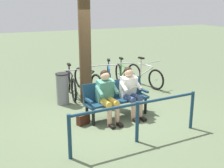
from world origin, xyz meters
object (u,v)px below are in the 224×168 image
at_px(person_reading, 130,90).
at_px(handbag, 83,119).
at_px(bicycle_purple, 145,75).
at_px(bicycle_red, 109,78).
at_px(tree_trunk, 85,41).
at_px(bicycle_green, 123,76).
at_px(bench, 115,96).
at_px(litter_bin, 62,89).
at_px(bicycle_silver, 88,80).
at_px(person_companion, 107,94).
at_px(bicycle_black, 71,84).

relative_size(person_reading, handbag, 4.00).
bearing_deg(bicycle_purple, bicycle_red, -110.61).
distance_m(tree_trunk, bicycle_green, 2.22).
bearing_deg(bicycle_red, person_reading, 11.12).
xyz_separation_m(bench, bicycle_green, (-1.22, -2.11, -0.15)).
height_order(handbag, bicycle_red, bicycle_red).
distance_m(bench, litter_bin, 1.65).
distance_m(bench, tree_trunk, 1.75).
bearing_deg(bicycle_red, handbag, -14.80).
relative_size(tree_trunk, bicycle_silver, 2.05).
xyz_separation_m(bench, person_companion, (0.30, 0.19, 0.16)).
bearing_deg(bicycle_black, bicycle_silver, 114.97).
bearing_deg(handbag, bicycle_purple, -143.62).
xyz_separation_m(bicycle_green, bicycle_silver, (1.18, 0.00, 0.00)).
distance_m(person_reading, person_companion, 0.64).
relative_size(person_companion, litter_bin, 1.40).
distance_m(person_companion, litter_bin, 1.68).
height_order(person_companion, bicycle_silver, person_companion).
xyz_separation_m(person_reading, bicycle_red, (-0.38, -2.18, -0.31)).
xyz_separation_m(tree_trunk, bicycle_red, (-1.03, -0.80, -1.34)).
distance_m(person_companion, bicycle_green, 2.78).
bearing_deg(person_companion, bicycle_green, -129.03).
bearing_deg(bicycle_silver, person_companion, -19.99).
relative_size(bicycle_green, bicycle_black, 0.99).
relative_size(litter_bin, bicycle_green, 0.52).
bearing_deg(bicycle_black, bicycle_purple, 96.48).
distance_m(person_reading, litter_bin, 1.97).
relative_size(litter_bin, bicycle_silver, 0.52).
xyz_separation_m(bicycle_red, bicycle_black, (1.28, 0.13, 0.00)).
xyz_separation_m(bicycle_red, bicycle_silver, (0.68, -0.06, 0.00)).
height_order(bicycle_silver, bicycle_black, same).
bearing_deg(litter_bin, bicycle_silver, -142.26).
xyz_separation_m(bench, bicycle_black, (0.56, -1.91, -0.15)).
xyz_separation_m(person_companion, bicycle_black, (0.26, -2.10, -0.30)).
bearing_deg(bicycle_silver, bicycle_red, 73.02).
relative_size(person_reading, litter_bin, 1.40).
relative_size(person_companion, bicycle_black, 0.72).
height_order(bench, person_reading, person_reading).
distance_m(handbag, litter_bin, 1.54).
relative_size(bicycle_red, bicycle_black, 0.95).
bearing_deg(litter_bin, bicycle_red, -157.13).
xyz_separation_m(bench, bicycle_red, (-0.71, -2.04, -0.15)).
bearing_deg(bicycle_red, bicycle_purple, 104.44).
height_order(bench, litter_bin, bench).
height_order(handbag, bicycle_black, bicycle_black).
bearing_deg(tree_trunk, person_companion, 90.55).
height_order(handbag, tree_trunk, tree_trunk).
relative_size(person_reading, person_companion, 1.00).
bearing_deg(person_reading, bicycle_silver, -88.00).
xyz_separation_m(person_companion, handbag, (0.58, -0.03, -0.54)).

